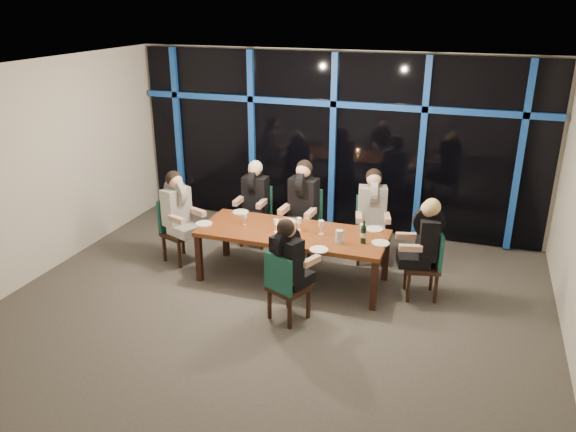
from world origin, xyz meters
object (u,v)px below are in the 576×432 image
(chair_far_left, at_px, (257,212))
(diner_end_left, at_px, (178,204))
(diner_end_right, at_px, (425,234))
(wine_bottle, at_px, (363,234))
(chair_near_mid, at_px, (284,284))
(diner_far_left, at_px, (255,191))
(dining_table, at_px, (293,236))
(diner_far_mid, at_px, (303,195))
(diner_far_right, at_px, (373,203))
(water_pitcher, at_px, (339,237))
(chair_far_right, at_px, (371,225))
(chair_end_left, at_px, (176,227))
(chair_end_right, at_px, (429,260))
(chair_far_mid, at_px, (305,218))
(diner_near_mid, at_px, (289,254))

(chair_far_left, height_order, diner_end_left, diner_end_left)
(diner_end_right, bearing_deg, wine_bottle, -90.24)
(chair_near_mid, relative_size, diner_far_left, 1.00)
(dining_table, relative_size, chair_far_left, 2.74)
(diner_far_mid, relative_size, diner_end_right, 1.09)
(diner_far_mid, xyz_separation_m, diner_far_right, (1.05, 0.10, -0.04))
(diner_far_left, xyz_separation_m, water_pitcher, (1.67, -1.17, -0.07))
(chair_far_right, distance_m, chair_end_left, 2.94)
(dining_table, distance_m, chair_near_mid, 1.11)
(chair_end_right, xyz_separation_m, diner_far_mid, (-1.98, 0.73, 0.45))
(water_pitcher, bearing_deg, chair_far_mid, 106.65)
(dining_table, height_order, diner_far_left, diner_far_left)
(diner_far_mid, xyz_separation_m, diner_near_mid, (0.42, -1.87, -0.10))
(chair_far_mid, xyz_separation_m, diner_far_mid, (-0.01, -0.09, 0.41))
(diner_end_left, bearing_deg, diner_end_right, -67.21)
(chair_far_mid, relative_size, diner_far_left, 1.11)
(diner_far_left, height_order, diner_end_right, diner_far_left)
(dining_table, xyz_separation_m, diner_end_left, (-1.81, 0.04, 0.24))
(diner_end_right, relative_size, wine_bottle, 2.92)
(diner_far_left, xyz_separation_m, wine_bottle, (1.97, -1.07, -0.04))
(chair_far_right, distance_m, chair_near_mid, 2.22)
(chair_near_mid, xyz_separation_m, diner_far_left, (-1.22, 2.07, 0.39))
(chair_end_right, height_order, diner_end_left, diner_end_left)
(chair_end_left, distance_m, chair_end_right, 3.73)
(dining_table, xyz_separation_m, chair_far_left, (-0.97, 1.08, -0.15))
(dining_table, height_order, chair_far_mid, chair_far_mid)
(dining_table, xyz_separation_m, diner_far_left, (-0.97, 1.00, 0.23))
(chair_far_left, bearing_deg, chair_end_right, -18.08)
(chair_far_left, distance_m, wine_bottle, 2.31)
(chair_far_right, bearing_deg, chair_far_left, 164.66)
(chair_end_right, distance_m, diner_far_left, 2.97)
(chair_end_right, relative_size, diner_near_mid, 1.06)
(diner_far_left, bearing_deg, diner_end_right, -17.43)
(water_pitcher, bearing_deg, chair_far_left, 123.61)
(diner_end_right, bearing_deg, chair_near_mid, -66.43)
(chair_far_left, height_order, diner_near_mid, diner_near_mid)
(diner_far_left, distance_m, diner_end_left, 1.27)
(chair_end_left, relative_size, chair_near_mid, 1.05)
(diner_far_left, height_order, wine_bottle, diner_far_left)
(chair_far_left, height_order, water_pitcher, chair_far_left)
(chair_far_mid, distance_m, diner_end_right, 2.10)
(chair_near_mid, xyz_separation_m, diner_near_mid, (0.03, 0.07, 0.37))
(chair_near_mid, height_order, diner_far_mid, diner_far_mid)
(chair_far_mid, bearing_deg, chair_far_right, 9.97)
(water_pitcher, bearing_deg, diner_end_left, 155.56)
(chair_end_left, bearing_deg, chair_far_right, -48.95)
(chair_far_left, bearing_deg, diner_far_mid, -13.62)
(diner_far_left, distance_m, diner_far_right, 1.89)
(chair_end_left, xyz_separation_m, wine_bottle, (2.88, -0.15, 0.33))
(chair_near_mid, height_order, diner_far_right, diner_far_right)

